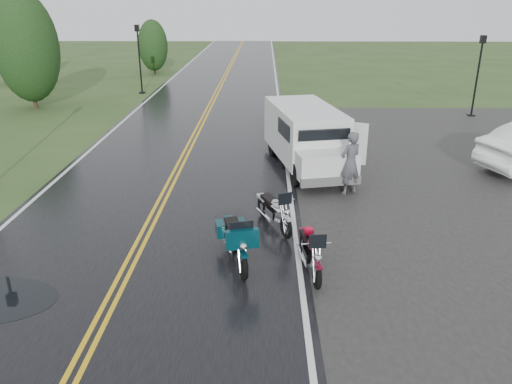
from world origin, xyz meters
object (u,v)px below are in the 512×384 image
motorcycle_red (317,266)px  motorcycle_teal (243,254)px  motorcycle_silver (286,219)px  person_at_van (350,164)px  lamp_post_far_right (477,76)px  lamp_post_far_left (140,59)px  van_white (297,154)px

motorcycle_red → motorcycle_teal: 1.55m
motorcycle_silver → person_at_van: 3.77m
motorcycle_silver → lamp_post_far_right: (9.85, 13.89, 1.40)m
person_at_van → lamp_post_far_left: (-10.22, 16.80, 1.10)m
motorcycle_red → van_white: (-0.07, 5.99, 0.49)m
motorcycle_teal → lamp_post_far_left: lamp_post_far_left is taller
motorcycle_teal → motorcycle_silver: size_ratio=1.12×
motorcycle_teal → motorcycle_silver: motorcycle_teal is taller
motorcycle_teal → lamp_post_far_right: size_ratio=0.55×
motorcycle_red → lamp_post_far_right: size_ratio=0.49×
motorcycle_teal → lamp_post_far_left: bearing=94.6°
person_at_van → lamp_post_far_right: lamp_post_far_right is taller
van_white → lamp_post_far_right: bearing=35.3°
motorcycle_silver → lamp_post_far_left: 21.62m
van_white → lamp_post_far_right: (9.38, 10.15, 0.91)m
motorcycle_red → person_at_van: size_ratio=1.01×
lamp_post_far_right → van_white: bearing=-132.7°
van_white → lamp_post_far_right: lamp_post_far_right is taller
person_at_van → lamp_post_far_left: 19.69m
van_white → person_at_van: size_ratio=2.83×
motorcycle_teal → van_white: (1.45, 5.66, 0.42)m
motorcycle_red → van_white: bearing=84.5°
van_white → person_at_van: bearing=-32.5°
motorcycle_silver → lamp_post_far_right: size_ratio=0.49×
person_at_van → motorcycle_red: bearing=44.1°
motorcycle_silver → van_white: 3.80m
motorcycle_silver → van_white: size_ratio=0.36×
van_white → person_at_van: (1.56, -0.58, -0.11)m
motorcycle_red → van_white: van_white is taller
motorcycle_silver → lamp_post_far_left: lamp_post_far_left is taller
van_white → lamp_post_far_left: (-8.66, 16.22, 0.99)m
motorcycle_teal → person_at_van: size_ratio=1.13×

